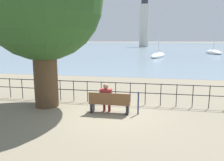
{
  "coord_description": "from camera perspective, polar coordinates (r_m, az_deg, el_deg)",
  "views": [
    {
      "loc": [
        1.72,
        -8.66,
        3.02
      ],
      "look_at": [
        0.0,
        0.5,
        1.3
      ],
      "focal_mm": 35.0,
      "sensor_mm": 36.0,
      "label": 1
    }
  ],
  "objects": [
    {
      "name": "ground_plane",
      "position": [
        9.33,
        -0.57,
        -8.42
      ],
      "size": [
        1000.0,
        1000.0,
        0.0
      ],
      "primitive_type": "plane",
      "color": "#7A705B"
    },
    {
      "name": "harbor_water",
      "position": [
        167.68,
        10.18,
        9.28
      ],
      "size": [
        600.0,
        300.0,
        0.01
      ],
      "color": "slate",
      "rests_on": "ground_plane"
    },
    {
      "name": "shade_tree",
      "position": [
        10.38,
        -17.92,
        19.23
      ],
      "size": [
        5.28,
        5.28,
        7.4
      ],
      "color": "#4C3823",
      "rests_on": "ground_plane"
    },
    {
      "name": "park_bench",
      "position": [
        9.14,
        -0.65,
        -5.99
      ],
      "size": [
        1.71,
        0.45,
        0.9
      ],
      "color": "brown",
      "rests_on": "ground_plane"
    },
    {
      "name": "seated_person_left",
      "position": [
        9.17,
        -1.57,
        -4.24
      ],
      "size": [
        0.5,
        0.35,
        1.26
      ],
      "color": "maroon",
      "rests_on": "ground_plane"
    },
    {
      "name": "promenade_railing",
      "position": [
        10.51,
        0.95,
        -2.32
      ],
      "size": [
        15.66,
        0.04,
        1.05
      ],
      "color": "black",
      "rests_on": "ground_plane"
    },
    {
      "name": "closed_umbrella",
      "position": [
        9.04,
        6.87,
        -5.49
      ],
      "size": [
        0.09,
        0.09,
        0.98
      ],
      "color": "navy",
      "rests_on": "ground_plane"
    },
    {
      "name": "sailboat_0",
      "position": [
        41.39,
        11.97,
        6.45
      ],
      "size": [
        3.69,
        9.07,
        10.52
      ],
      "rotation": [
        0.0,
        0.0,
        -0.21
      ],
      "color": "white",
      "rests_on": "ground_plane"
    },
    {
      "name": "sailboat_1",
      "position": [
        55.16,
        24.95,
        6.69
      ],
      "size": [
        2.74,
        8.63,
        12.69
      ],
      "rotation": [
        0.0,
        0.0,
        0.03
      ],
      "color": "silver",
      "rests_on": "ground_plane"
    },
    {
      "name": "harbor_lighthouse",
      "position": [
        101.28,
        8.4,
        14.6
      ],
      "size": [
        4.17,
        4.17,
        22.59
      ],
      "color": "beige",
      "rests_on": "ground_plane"
    }
  ]
}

